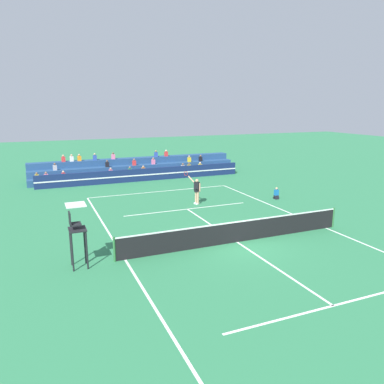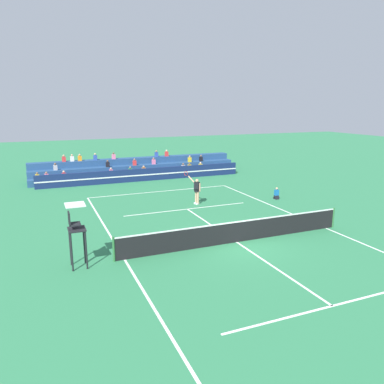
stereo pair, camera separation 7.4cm
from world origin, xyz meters
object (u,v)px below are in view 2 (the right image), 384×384
(umpire_chair, at_px, (76,227))
(tennis_ball, at_px, (165,233))
(ball_kid_courtside, at_px, (276,194))
(tennis_player, at_px, (197,190))

(umpire_chair, bearing_deg, tennis_ball, 29.40)
(ball_kid_courtside, xyz_separation_m, tennis_ball, (-9.63, -3.85, -0.30))
(ball_kid_courtside, distance_m, tennis_ball, 10.37)
(umpire_chair, height_order, tennis_player, umpire_chair)
(ball_kid_courtside, height_order, tennis_player, tennis_player)
(umpire_chair, distance_m, ball_kid_courtside, 15.69)
(umpire_chair, relative_size, tennis_player, 1.21)
(umpire_chair, xyz_separation_m, tennis_player, (8.48, 7.39, -0.74))
(ball_kid_courtside, height_order, tennis_ball, ball_kid_courtside)
(tennis_player, distance_m, tennis_ball, 6.23)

